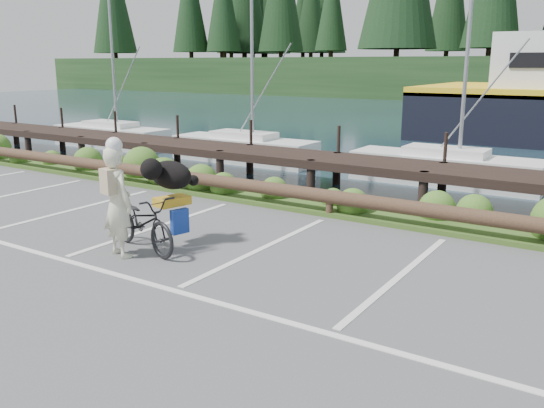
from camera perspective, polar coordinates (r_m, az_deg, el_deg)
The scene contains 6 objects.
ground at distance 8.99m, azimuth -8.00°, elevation -7.69°, with size 72.00×72.00×0.00m, color #4C4C4E.
vegetation_strip at distance 13.23m, azimuth 7.09°, elevation -0.39°, with size 34.00×1.60×0.10m, color #3D5B21.
log_rail at distance 12.64m, azimuth 5.69°, elevation -1.26°, with size 32.00×0.30×0.60m, color #443021, non-canonical shape.
bicycle at distance 10.49m, azimuth -12.69°, elevation -1.79°, with size 0.68×1.96×1.03m, color black.
cyclist at distance 10.17m, azimuth -15.04°, elevation 0.17°, with size 0.70×0.46×1.92m, color beige.
dog at distance 10.63m, azimuth -9.99°, elevation 2.86°, with size 0.91×0.44×0.52m, color black.
Camera 1 is at (5.53, -6.28, 3.28)m, focal length 38.00 mm.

